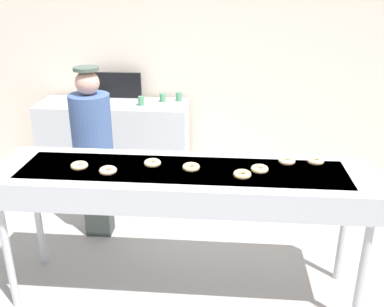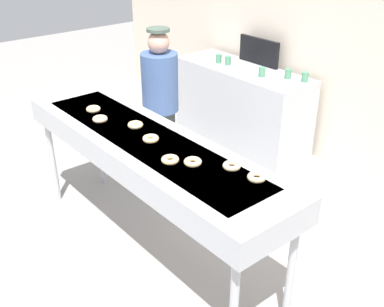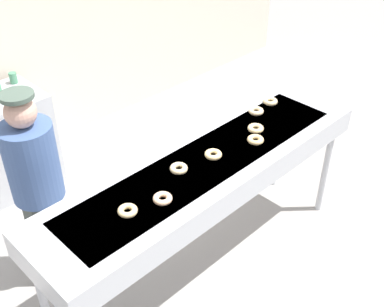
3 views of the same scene
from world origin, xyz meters
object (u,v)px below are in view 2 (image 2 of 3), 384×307
at_px(prep_counter, 241,105).
at_px(plain_donut_6, 232,166).
at_px(plain_donut_5, 135,125).
at_px(plain_donut_2, 100,119).
at_px(paper_cup_0, 288,74).
at_px(plain_donut_0, 151,139).
at_px(plain_donut_4, 93,109).
at_px(paper_cup_4, 262,72).
at_px(plain_donut_3, 193,162).
at_px(fryer_conveyor, 147,150).
at_px(paper_cup_2, 305,77).
at_px(plain_donut_7, 170,160).
at_px(worker_baker, 160,98).
at_px(paper_cup_3, 219,59).
at_px(plain_donut_1, 257,177).
at_px(paper_cup_1, 228,61).
at_px(menu_display, 259,51).

bearing_deg(prep_counter, plain_donut_6, -47.00).
distance_m(plain_donut_5, prep_counter, 2.31).
relative_size(plain_donut_2, paper_cup_0, 1.16).
height_order(plain_donut_0, plain_donut_5, same).
xyz_separation_m(plain_donut_4, paper_cup_4, (0.04, 2.09, -0.09)).
bearing_deg(plain_donut_3, prep_counter, 127.26).
bearing_deg(prep_counter, plain_donut_4, -81.45).
distance_m(fryer_conveyor, paper_cup_2, 2.30).
xyz_separation_m(plain_donut_5, paper_cup_0, (-0.25, 2.18, -0.09)).
relative_size(fryer_conveyor, plain_donut_4, 22.06).
height_order(plain_donut_3, plain_donut_7, same).
bearing_deg(worker_baker, paper_cup_0, -111.68).
xyz_separation_m(plain_donut_4, paper_cup_3, (-0.67, 2.08, -0.09)).
relative_size(plain_donut_1, paper_cup_2, 1.16).
bearing_deg(paper_cup_1, plain_donut_2, -70.70).
relative_size(plain_donut_4, plain_donut_7, 1.00).
bearing_deg(menu_display, plain_donut_0, -64.77).
relative_size(paper_cup_1, paper_cup_4, 1.00).
relative_size(plain_donut_2, plain_donut_5, 1.00).
relative_size(plain_donut_7, paper_cup_2, 1.16).
height_order(plain_donut_7, paper_cup_0, plain_donut_7).
bearing_deg(paper_cup_0, paper_cup_1, -168.88).
height_order(prep_counter, paper_cup_2, paper_cup_2).
distance_m(plain_donut_7, paper_cup_0, 2.49).
relative_size(plain_donut_6, paper_cup_0, 1.16).
height_order(worker_baker, prep_counter, worker_baker).
height_order(plain_donut_7, paper_cup_2, plain_donut_7).
distance_m(plain_donut_7, paper_cup_1, 2.75).
xyz_separation_m(worker_baker, paper_cup_2, (0.62, 1.49, 0.06)).
relative_size(prep_counter, paper_cup_3, 16.86).
bearing_deg(plain_donut_3, paper_cup_4, 121.33).
bearing_deg(plain_donut_7, paper_cup_0, 111.02).
relative_size(plain_donut_7, paper_cup_3, 1.16).
relative_size(plain_donut_6, worker_baker, 0.08).
height_order(paper_cup_1, menu_display, menu_display).
height_order(plain_donut_6, paper_cup_0, plain_donut_6).
bearing_deg(prep_counter, plain_donut_7, -56.17).
relative_size(plain_donut_4, plain_donut_6, 1.00).
height_order(plain_donut_5, plain_donut_7, same).
distance_m(worker_baker, paper_cup_3, 1.35).
bearing_deg(plain_donut_4, worker_baker, 101.33).
bearing_deg(fryer_conveyor, plain_donut_2, -168.43).
bearing_deg(paper_cup_2, worker_baker, -112.64).
xyz_separation_m(plain_donut_0, plain_donut_4, (-0.80, -0.04, 0.00)).
height_order(plain_donut_0, worker_baker, worker_baker).
bearing_deg(plain_donut_1, paper_cup_0, 125.15).
relative_size(plain_donut_4, paper_cup_0, 1.16).
bearing_deg(prep_counter, paper_cup_0, 10.82).
bearing_deg(prep_counter, menu_display, 90.00).
bearing_deg(plain_donut_2, fryer_conveyor, 11.57).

